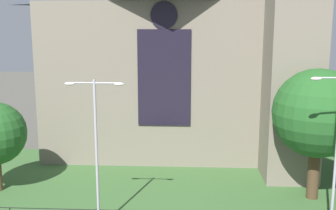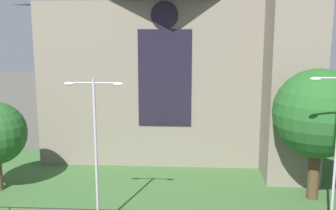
{
  "view_description": "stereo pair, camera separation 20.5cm",
  "coord_description": "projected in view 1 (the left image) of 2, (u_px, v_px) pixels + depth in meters",
  "views": [
    {
      "loc": [
        1.08,
        -19.68,
        11.72
      ],
      "look_at": [
        -0.41,
        8.0,
        6.48
      ],
      "focal_mm": 43.1,
      "sensor_mm": 36.0,
      "label": 1
    },
    {
      "loc": [
        1.29,
        -19.67,
        11.72
      ],
      "look_at": [
        -0.41,
        8.0,
        6.48
      ],
      "focal_mm": 43.1,
      "sensor_mm": 36.0,
      "label": 2
    }
  ],
  "objects": [
    {
      "name": "ground",
      "position": [
        175.0,
        182.0,
        31.36
      ],
      "size": [
        160.0,
        160.0,
        0.0
      ],
      "primitive_type": "plane",
      "color": "#56544C"
    },
    {
      "name": "streetlamp_near",
      "position": [
        96.0,
        137.0,
        23.08
      ],
      "size": [
        3.37,
        0.26,
        8.95
      ],
      "color": "#B2B2B7",
      "rests_on": "ground"
    },
    {
      "name": "tree_right_near",
      "position": [
        317.0,
        114.0,
        27.32
      ],
      "size": [
        6.08,
        6.08,
        9.15
      ],
      "color": "#4C3823",
      "rests_on": "ground"
    },
    {
      "name": "grass_verge",
      "position": [
        174.0,
        192.0,
        29.4
      ],
      "size": [
        120.0,
        20.0,
        0.01
      ],
      "primitive_type": "cube",
      "color": "#3D6633",
      "rests_on": "ground"
    },
    {
      "name": "church_building",
      "position": [
        176.0,
        44.0,
        38.17
      ],
      "size": [
        23.2,
        16.2,
        26.0
      ],
      "color": "gray",
      "rests_on": "ground"
    }
  ]
}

